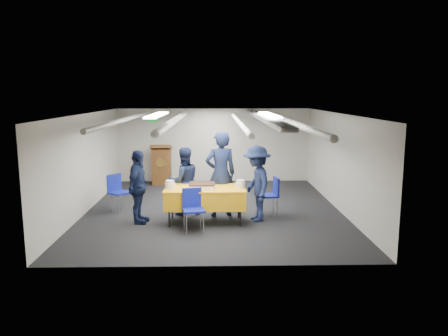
{
  "coord_description": "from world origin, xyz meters",
  "views": [
    {
      "loc": [
        0.02,
        -10.21,
        2.76
      ],
      "look_at": [
        0.25,
        -0.2,
        1.05
      ],
      "focal_mm": 35.0,
      "sensor_mm": 36.0,
      "label": 1
    }
  ],
  "objects_px": {
    "chair_left": "(117,189)",
    "sailor_a": "(221,174)",
    "podium": "(162,164)",
    "sailor_b": "(184,181)",
    "chair_near": "(193,205)",
    "sheet_cake": "(202,185)",
    "sailor_c": "(138,187)",
    "sailor_d": "(257,183)",
    "chair_right": "(272,192)",
    "serving_table": "(205,197)"
  },
  "relations": [
    {
      "from": "chair_near",
      "to": "sailor_b",
      "type": "distance_m",
      "value": 1.27
    },
    {
      "from": "chair_left",
      "to": "sailor_b",
      "type": "bearing_deg",
      "value": -12.58
    },
    {
      "from": "podium",
      "to": "chair_right",
      "type": "distance_m",
      "value": 4.57
    },
    {
      "from": "serving_table",
      "to": "chair_near",
      "type": "relative_size",
      "value": 1.99
    },
    {
      "from": "podium",
      "to": "chair_right",
      "type": "bearing_deg",
      "value": -50.06
    },
    {
      "from": "chair_left",
      "to": "sailor_d",
      "type": "height_order",
      "value": "sailor_d"
    },
    {
      "from": "sheet_cake",
      "to": "sailor_c",
      "type": "xyz_separation_m",
      "value": [
        -1.36,
        -0.01,
        -0.02
      ]
    },
    {
      "from": "chair_right",
      "to": "sailor_b",
      "type": "relative_size",
      "value": 0.56
    },
    {
      "from": "sailor_c",
      "to": "sailor_b",
      "type": "bearing_deg",
      "value": -45.35
    },
    {
      "from": "chair_left",
      "to": "sailor_a",
      "type": "xyz_separation_m",
      "value": [
        2.45,
        -0.5,
        0.44
      ]
    },
    {
      "from": "chair_right",
      "to": "sheet_cake",
      "type": "bearing_deg",
      "value": -159.28
    },
    {
      "from": "podium",
      "to": "sailor_b",
      "type": "distance_m",
      "value": 3.57
    },
    {
      "from": "sheet_cake",
      "to": "sailor_c",
      "type": "bearing_deg",
      "value": -179.75
    },
    {
      "from": "chair_near",
      "to": "chair_left",
      "type": "bearing_deg",
      "value": 139.77
    },
    {
      "from": "chair_near",
      "to": "serving_table",
      "type": "bearing_deg",
      "value": 67.34
    },
    {
      "from": "serving_table",
      "to": "sheet_cake",
      "type": "height_order",
      "value": "sheet_cake"
    },
    {
      "from": "chair_right",
      "to": "sailor_d",
      "type": "height_order",
      "value": "sailor_d"
    },
    {
      "from": "sheet_cake",
      "to": "sailor_d",
      "type": "xyz_separation_m",
      "value": [
        1.19,
        0.13,
        0.01
      ]
    },
    {
      "from": "sailor_b",
      "to": "sailor_c",
      "type": "height_order",
      "value": "sailor_c"
    },
    {
      "from": "chair_left",
      "to": "sheet_cake",
      "type": "bearing_deg",
      "value": -26.46
    },
    {
      "from": "chair_near",
      "to": "chair_right",
      "type": "bearing_deg",
      "value": 33.54
    },
    {
      "from": "sheet_cake",
      "to": "chair_left",
      "type": "distance_m",
      "value": 2.3
    },
    {
      "from": "sailor_c",
      "to": "sailor_d",
      "type": "distance_m",
      "value": 2.55
    },
    {
      "from": "podium",
      "to": "sailor_d",
      "type": "relative_size",
      "value": 0.75
    },
    {
      "from": "chair_left",
      "to": "sailor_b",
      "type": "height_order",
      "value": "sailor_b"
    },
    {
      "from": "serving_table",
      "to": "chair_right",
      "type": "bearing_deg",
      "value": 21.36
    },
    {
      "from": "sheet_cake",
      "to": "podium",
      "type": "bearing_deg",
      "value": 108.28
    },
    {
      "from": "podium",
      "to": "chair_near",
      "type": "distance_m",
      "value": 4.81
    },
    {
      "from": "sheet_cake",
      "to": "chair_right",
      "type": "xyz_separation_m",
      "value": [
        1.58,
        0.6,
        -0.29
      ]
    },
    {
      "from": "serving_table",
      "to": "sailor_c",
      "type": "height_order",
      "value": "sailor_c"
    },
    {
      "from": "chair_near",
      "to": "sailor_b",
      "type": "height_order",
      "value": "sailor_b"
    },
    {
      "from": "chair_left",
      "to": "sailor_b",
      "type": "xyz_separation_m",
      "value": [
        1.61,
        -0.36,
        0.25
      ]
    },
    {
      "from": "sheet_cake",
      "to": "sailor_c",
      "type": "distance_m",
      "value": 1.36
    },
    {
      "from": "chair_right",
      "to": "sailor_b",
      "type": "distance_m",
      "value": 2.03
    },
    {
      "from": "serving_table",
      "to": "sheet_cake",
      "type": "xyz_separation_m",
      "value": [
        -0.06,
        -0.0,
        0.26
      ]
    },
    {
      "from": "podium",
      "to": "chair_left",
      "type": "height_order",
      "value": "podium"
    },
    {
      "from": "podium",
      "to": "sailor_a",
      "type": "bearing_deg",
      "value": -63.8
    },
    {
      "from": "chair_left",
      "to": "sailor_d",
      "type": "relative_size",
      "value": 0.52
    },
    {
      "from": "serving_table",
      "to": "chair_left",
      "type": "distance_m",
      "value": 2.34
    },
    {
      "from": "podium",
      "to": "chair_near",
      "type": "relative_size",
      "value": 1.44
    },
    {
      "from": "serving_table",
      "to": "podium",
      "type": "relative_size",
      "value": 1.38
    },
    {
      "from": "chair_right",
      "to": "chair_near",
      "type": "bearing_deg",
      "value": -146.46
    },
    {
      "from": "serving_table",
      "to": "chair_left",
      "type": "height_order",
      "value": "chair_left"
    },
    {
      "from": "sailor_c",
      "to": "sailor_d",
      "type": "height_order",
      "value": "sailor_d"
    },
    {
      "from": "sailor_c",
      "to": "chair_right",
      "type": "bearing_deg",
      "value": -69.26
    },
    {
      "from": "podium",
      "to": "sailor_b",
      "type": "bearing_deg",
      "value": -75.01
    },
    {
      "from": "sailor_b",
      "to": "sailor_d",
      "type": "distance_m",
      "value": 1.7
    },
    {
      "from": "sailor_d",
      "to": "serving_table",
      "type": "bearing_deg",
      "value": -93.94
    },
    {
      "from": "chair_left",
      "to": "sailor_b",
      "type": "relative_size",
      "value": 0.56
    },
    {
      "from": "chair_left",
      "to": "sailor_a",
      "type": "height_order",
      "value": "sailor_a"
    }
  ]
}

